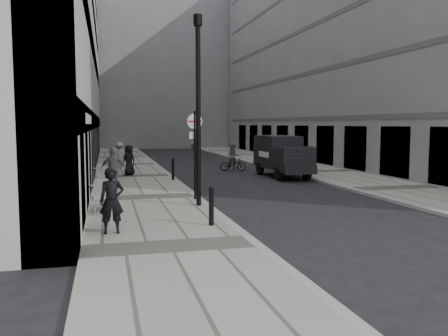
# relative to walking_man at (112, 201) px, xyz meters

# --- Properties ---
(ground) EXTENTS (120.00, 120.00, 0.00)m
(ground) POSITION_rel_walking_man_xyz_m (3.28, -4.32, -0.97)
(ground) COLOR black
(ground) RESTS_ON ground
(sidewalk) EXTENTS (4.00, 60.00, 0.12)m
(sidewalk) POSITION_rel_walking_man_xyz_m (1.28, 13.68, -0.91)
(sidewalk) COLOR gray
(sidewalk) RESTS_ON ground
(far_sidewalk) EXTENTS (4.00, 60.00, 0.12)m
(far_sidewalk) POSITION_rel_walking_man_xyz_m (12.28, 13.68, -0.91)
(far_sidewalk) COLOR gray
(far_sidewalk) RESTS_ON ground
(building_left) EXTENTS (4.00, 45.00, 18.00)m
(building_left) POSITION_rel_walking_man_xyz_m (-2.72, 20.18, 8.03)
(building_left) COLOR #B5B1A5
(building_left) RESTS_ON ground
(building_right) EXTENTS (6.00, 45.00, 20.00)m
(building_right) POSITION_rel_walking_man_xyz_m (17.28, 20.18, 9.03)
(building_right) COLOR gray
(building_right) RESTS_ON ground
(building_far) EXTENTS (24.00, 16.00, 22.00)m
(building_far) POSITION_rel_walking_man_xyz_m (4.78, 51.68, 10.03)
(building_far) COLOR gray
(building_far) RESTS_ON ground
(walking_man) EXTENTS (0.64, 0.44, 1.69)m
(walking_man) POSITION_rel_walking_man_xyz_m (0.00, 0.00, 0.00)
(walking_man) COLOR black
(walking_man) RESTS_ON sidewalk
(sign_post) EXTENTS (0.56, 0.10, 3.27)m
(sign_post) POSITION_rel_walking_man_xyz_m (3.08, 4.96, 1.25)
(sign_post) COLOR black
(sign_post) RESTS_ON sidewalk
(lamppost) EXTENTS (0.29, 0.29, 6.44)m
(lamppost) POSITION_rel_walking_man_xyz_m (2.96, 3.62, 2.73)
(lamppost) COLOR black
(lamppost) RESTS_ON sidewalk
(bollard_near) EXTENTS (0.14, 0.14, 1.02)m
(bollard_near) POSITION_rel_walking_man_xyz_m (2.68, 0.34, -0.34)
(bollard_near) COLOR black
(bollard_near) RESTS_ON sidewalk
(bollard_far) EXTENTS (0.14, 0.14, 1.02)m
(bollard_far) POSITION_rel_walking_man_xyz_m (3.13, 11.31, -0.34)
(bollard_far) COLOR black
(bollard_far) RESTS_ON sidewalk
(panel_van) EXTENTS (1.85, 4.83, 2.26)m
(panel_van) POSITION_rel_walking_man_xyz_m (9.28, 12.24, 0.31)
(panel_van) COLOR black
(panel_van) RESTS_ON ground
(cyclist) EXTENTS (1.70, 1.12, 1.73)m
(cyclist) POSITION_rel_walking_man_xyz_m (7.50, 15.93, -0.29)
(cyclist) COLOR black
(cyclist) RESTS_ON ground
(pedestrian_a) EXTENTS (1.08, 0.48, 1.82)m
(pedestrian_a) POSITION_rel_walking_man_xyz_m (0.17, 8.09, 0.06)
(pedestrian_a) COLOR #4E4E52
(pedestrian_a) RESTS_ON sidewalk
(pedestrian_b) EXTENTS (1.12, 0.72, 1.65)m
(pedestrian_b) POSITION_rel_walking_man_xyz_m (0.70, 18.42, -0.02)
(pedestrian_b) COLOR gray
(pedestrian_b) RESTS_ON sidewalk
(pedestrian_c) EXTENTS (0.97, 0.88, 1.66)m
(pedestrian_c) POSITION_rel_walking_man_xyz_m (1.09, 13.97, -0.02)
(pedestrian_c) COLOR black
(pedestrian_c) RESTS_ON sidewalk
(cafe_table_near) EXTENTS (0.78, 1.76, 1.00)m
(cafe_table_near) POSITION_rel_walking_man_xyz_m (-0.32, 9.14, -0.34)
(cafe_table_near) COLOR silver
(cafe_table_near) RESTS_ON sidewalk
(cafe_table_mid) EXTENTS (0.75, 1.70, 0.97)m
(cafe_table_mid) POSITION_rel_walking_man_xyz_m (-0.32, 3.41, -0.36)
(cafe_table_mid) COLOR #BBBBBD
(cafe_table_mid) RESTS_ON sidewalk
(cafe_table_far) EXTENTS (0.70, 1.58, 0.90)m
(cafe_table_far) POSITION_rel_walking_man_xyz_m (-0.14, 9.31, -0.39)
(cafe_table_far) COLOR silver
(cafe_table_far) RESTS_ON sidewalk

